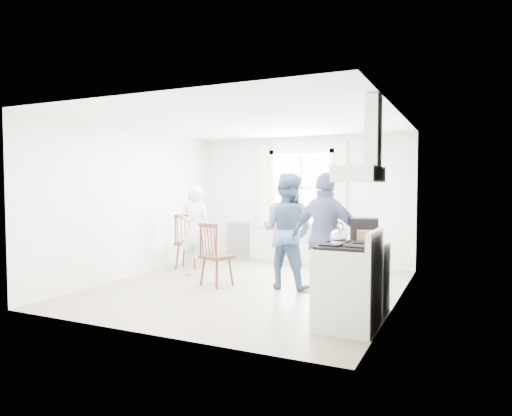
% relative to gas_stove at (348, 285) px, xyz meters
% --- Properties ---
extents(room_shell, '(4.62, 5.12, 2.64)m').
position_rel_gas_stove_xyz_m(room_shell, '(-1.91, 1.35, 0.82)').
color(room_shell, gray).
rests_on(room_shell, ground).
extents(window_assembly, '(1.88, 0.24, 1.70)m').
position_rel_gas_stove_xyz_m(window_assembly, '(-1.91, 3.80, 0.98)').
color(window_assembly, white).
rests_on(window_assembly, room_shell).
extents(range_hood, '(0.45, 0.76, 0.94)m').
position_rel_gas_stove_xyz_m(range_hood, '(0.16, -0.00, 1.42)').
color(range_hood, white).
rests_on(range_hood, room_shell).
extents(shelf_unit, '(0.40, 0.30, 0.80)m').
position_rel_gas_stove_xyz_m(shelf_unit, '(-3.31, 3.68, -0.08)').
color(shelf_unit, slate).
rests_on(shelf_unit, ground).
extents(gas_stove, '(0.68, 0.76, 1.12)m').
position_rel_gas_stove_xyz_m(gas_stove, '(0.00, 0.00, 0.00)').
color(gas_stove, silver).
rests_on(gas_stove, ground).
extents(kettle, '(0.18, 0.18, 0.26)m').
position_rel_gas_stove_xyz_m(kettle, '(-0.08, -0.13, 0.56)').
color(kettle, silver).
rests_on(kettle, gas_stove).
extents(low_cabinet, '(0.50, 0.55, 0.90)m').
position_rel_gas_stove_xyz_m(low_cabinet, '(0.07, 0.70, -0.03)').
color(low_cabinet, white).
rests_on(low_cabinet, ground).
extents(stereo_stack, '(0.40, 0.37, 0.30)m').
position_rel_gas_stove_xyz_m(stereo_stack, '(0.03, 0.70, 0.57)').
color(stereo_stack, black).
rests_on(stereo_stack, low_cabinet).
extents(cardboard_box, '(0.29, 0.23, 0.17)m').
position_rel_gas_stove_xyz_m(cardboard_box, '(0.12, 0.50, 0.50)').
color(cardboard_box, tan).
rests_on(cardboard_box, low_cabinet).
extents(windsor_chair_a, '(0.53, 0.52, 1.07)m').
position_rel_gas_stove_xyz_m(windsor_chair_a, '(-3.66, 2.23, 0.17)').
color(windsor_chair_a, '#462016').
rests_on(windsor_chair_a, ground).
extents(windsor_chair_b, '(0.54, 0.53, 1.02)m').
position_rel_gas_stove_xyz_m(windsor_chair_b, '(-2.47, 1.14, 0.14)').
color(windsor_chair_b, '#462016').
rests_on(windsor_chair_b, ground).
extents(person_left, '(0.68, 0.68, 1.62)m').
position_rel_gas_stove_xyz_m(person_left, '(-3.15, 1.74, 0.32)').
color(person_left, silver).
rests_on(person_left, ground).
extents(person_mid, '(0.96, 0.96, 1.80)m').
position_rel_gas_stove_xyz_m(person_mid, '(-1.35, 1.58, 0.42)').
color(person_mid, '#476185').
rests_on(person_mid, ground).
extents(person_right, '(1.23, 1.23, 1.79)m').
position_rel_gas_stove_xyz_m(person_right, '(-0.53, 0.93, 0.41)').
color(person_right, navy).
rests_on(person_right, ground).
extents(potted_plant, '(0.22, 0.22, 0.30)m').
position_rel_gas_stove_xyz_m(potted_plant, '(-1.92, 3.71, 0.52)').
color(potted_plant, '#337336').
rests_on(potted_plant, window_assembly).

